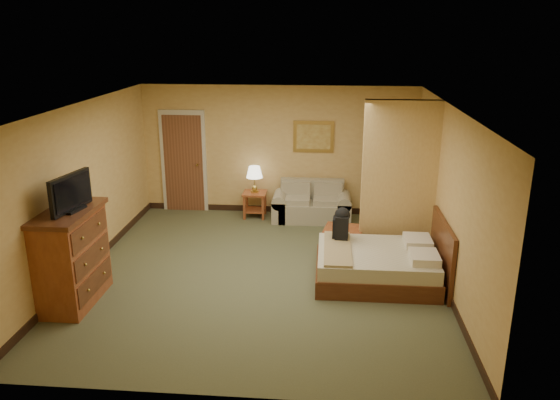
# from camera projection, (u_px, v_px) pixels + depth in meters

# --- Properties ---
(floor) EXTENTS (6.00, 6.00, 0.00)m
(floor) POSITION_uv_depth(u_px,v_px,m) (261.00, 273.00, 8.53)
(floor) COLOR #515537
(floor) RESTS_ON ground
(ceiling) EXTENTS (6.00, 6.00, 0.00)m
(ceiling) POSITION_uv_depth(u_px,v_px,m) (259.00, 106.00, 7.74)
(ceiling) COLOR white
(ceiling) RESTS_ON back_wall
(back_wall) EXTENTS (5.50, 0.02, 2.60)m
(back_wall) POSITION_uv_depth(u_px,v_px,m) (278.00, 151.00, 10.99)
(back_wall) COLOR tan
(back_wall) RESTS_ON floor
(left_wall) EXTENTS (0.02, 6.00, 2.60)m
(left_wall) POSITION_uv_depth(u_px,v_px,m) (83.00, 189.00, 8.36)
(left_wall) COLOR tan
(left_wall) RESTS_ON floor
(right_wall) EXTENTS (0.02, 6.00, 2.60)m
(right_wall) POSITION_uv_depth(u_px,v_px,m) (448.00, 199.00, 7.91)
(right_wall) COLOR tan
(right_wall) RESTS_ON floor
(partition) EXTENTS (1.20, 0.15, 2.60)m
(partition) POSITION_uv_depth(u_px,v_px,m) (399.00, 181.00, 8.84)
(partition) COLOR tan
(partition) RESTS_ON floor
(door) EXTENTS (0.94, 0.16, 2.10)m
(door) POSITION_uv_depth(u_px,v_px,m) (184.00, 162.00, 11.19)
(door) COLOR beige
(door) RESTS_ON floor
(baseboard) EXTENTS (5.50, 0.02, 0.12)m
(baseboard) POSITION_uv_depth(u_px,v_px,m) (278.00, 209.00, 11.35)
(baseboard) COLOR black
(baseboard) RESTS_ON floor
(loveseat) EXTENTS (1.54, 0.72, 0.78)m
(loveseat) POSITION_uv_depth(u_px,v_px,m) (312.00, 207.00, 10.83)
(loveseat) COLOR tan
(loveseat) RESTS_ON floor
(side_table) EXTENTS (0.47, 0.47, 0.51)m
(side_table) POSITION_uv_depth(u_px,v_px,m) (255.00, 201.00, 10.98)
(side_table) COLOR brown
(side_table) RESTS_ON floor
(table_lamp) EXTENTS (0.32, 0.32, 0.53)m
(table_lamp) POSITION_uv_depth(u_px,v_px,m) (254.00, 173.00, 10.81)
(table_lamp) COLOR #B49742
(table_lamp) RESTS_ON side_table
(coffee_table) EXTENTS (0.75, 0.75, 0.42)m
(coffee_table) POSITION_uv_depth(u_px,v_px,m) (343.00, 236.00, 9.25)
(coffee_table) COLOR brown
(coffee_table) RESTS_ON floor
(wall_picture) EXTENTS (0.81, 0.04, 0.63)m
(wall_picture) POSITION_uv_depth(u_px,v_px,m) (314.00, 137.00, 10.81)
(wall_picture) COLOR #B78E3F
(wall_picture) RESTS_ON back_wall
(dresser) EXTENTS (0.66, 1.26, 1.35)m
(dresser) POSITION_uv_depth(u_px,v_px,m) (71.00, 257.00, 7.45)
(dresser) COLOR brown
(dresser) RESTS_ON floor
(tv) EXTENTS (0.26, 0.81, 0.50)m
(tv) POSITION_uv_depth(u_px,v_px,m) (71.00, 194.00, 7.17)
(tv) COLOR black
(tv) RESTS_ON dresser
(bed) EXTENTS (1.88, 1.52, 0.98)m
(bed) POSITION_uv_depth(u_px,v_px,m) (381.00, 264.00, 8.20)
(bed) COLOR #4C2311
(bed) RESTS_ON floor
(backpack) EXTENTS (0.24, 0.32, 0.53)m
(backpack) POSITION_uv_depth(u_px,v_px,m) (342.00, 223.00, 8.51)
(backpack) COLOR black
(backpack) RESTS_ON bed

